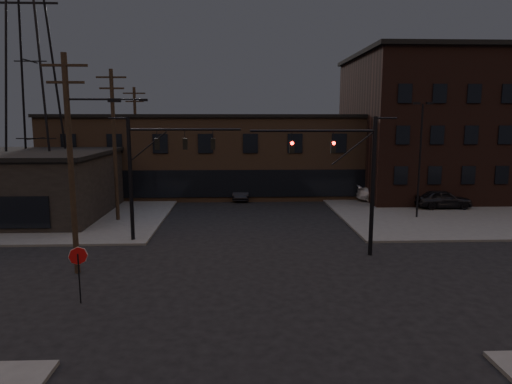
% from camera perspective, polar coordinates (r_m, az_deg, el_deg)
% --- Properties ---
extents(ground, '(140.00, 140.00, 0.00)m').
position_cam_1_polar(ground, '(22.38, 0.92, -11.41)').
color(ground, black).
rests_on(ground, ground).
extents(sidewalk_ne, '(30.00, 30.00, 0.15)m').
position_cam_1_polar(sidewalk_ne, '(49.41, 25.74, -0.86)').
color(sidewalk_ne, '#474744').
rests_on(sidewalk_ne, ground).
extents(sidewalk_nw, '(30.00, 30.00, 0.15)m').
position_cam_1_polar(sidewalk_nw, '(48.34, -27.76, -1.21)').
color(sidewalk_nw, '#474744').
rests_on(sidewalk_nw, ground).
extents(building_row, '(40.00, 12.00, 8.00)m').
position_cam_1_polar(building_row, '(49.10, -0.90, 4.60)').
color(building_row, '#4C3728').
rests_on(building_row, ground).
extents(building_right, '(22.00, 16.00, 14.00)m').
position_cam_1_polar(building_right, '(52.35, 24.22, 7.38)').
color(building_right, black).
rests_on(building_right, ground).
extents(building_left, '(16.00, 12.00, 5.00)m').
position_cam_1_polar(building_left, '(41.79, -29.02, 0.60)').
color(building_left, black).
rests_on(building_left, ground).
extents(traffic_signal_near, '(7.12, 0.24, 8.00)m').
position_cam_1_polar(traffic_signal_near, '(26.42, 12.08, 2.57)').
color(traffic_signal_near, black).
rests_on(traffic_signal_near, ground).
extents(traffic_signal_far, '(7.12, 0.24, 8.00)m').
position_cam_1_polar(traffic_signal_far, '(29.59, -13.07, 3.37)').
color(traffic_signal_far, black).
rests_on(traffic_signal_far, ground).
extents(stop_sign, '(0.72, 0.33, 2.48)m').
position_cam_1_polar(stop_sign, '(21.01, -21.33, -8.13)').
color(stop_sign, black).
rests_on(stop_sign, ground).
extents(utility_pole_near, '(3.70, 0.28, 11.00)m').
position_cam_1_polar(utility_pole_near, '(24.45, -22.04, 3.81)').
color(utility_pole_near, black).
rests_on(utility_pole_near, ground).
extents(utility_pole_mid, '(3.70, 0.28, 11.50)m').
position_cam_1_polar(utility_pole_mid, '(36.17, -17.19, 5.97)').
color(utility_pole_mid, black).
rests_on(utility_pole_mid, ground).
extents(utility_pole_far, '(2.20, 0.28, 11.00)m').
position_cam_1_polar(utility_pole_far, '(48.09, -14.76, 6.34)').
color(utility_pole_far, black).
rests_on(utility_pole_far, ground).
extents(transmission_tower, '(7.00, 7.00, 25.00)m').
position_cam_1_polar(transmission_tower, '(42.66, -26.37, 14.44)').
color(transmission_tower, black).
rests_on(transmission_tower, ground).
extents(lot_light_a, '(1.50, 0.28, 9.14)m').
position_cam_1_polar(lot_light_a, '(37.77, 19.86, 5.02)').
color(lot_light_a, black).
rests_on(lot_light_a, ground).
extents(lot_light_b, '(1.50, 0.28, 9.14)m').
position_cam_1_polar(lot_light_b, '(44.80, 24.61, 5.29)').
color(lot_light_b, black).
rests_on(lot_light_b, ground).
extents(parked_car_lot_a, '(4.77, 1.97, 1.62)m').
position_cam_1_polar(parked_car_lot_a, '(43.00, 22.32, -0.81)').
color(parked_car_lot_a, black).
rests_on(parked_car_lot_a, sidewalk_ne).
extents(parked_car_lot_b, '(5.39, 2.69, 1.50)m').
position_cam_1_polar(parked_car_lot_b, '(44.96, 15.74, -0.13)').
color(parked_car_lot_b, silver).
rests_on(parked_car_lot_b, sidewalk_ne).
extents(car_crossing, '(1.70, 4.46, 1.45)m').
position_cam_1_polar(car_crossing, '(44.93, -1.86, -0.02)').
color(car_crossing, black).
rests_on(car_crossing, ground).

